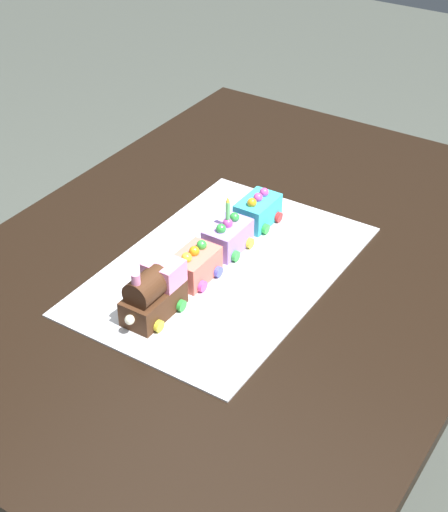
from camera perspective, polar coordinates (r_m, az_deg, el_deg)
ground_plane at (r=2.10m, az=1.09°, el=-16.78°), size 8.00×8.00×0.00m
dining_table at (r=1.65m, az=1.33°, el=-3.04°), size 1.40×1.00×0.74m
cake_board at (r=1.54m, az=0.00°, el=-0.97°), size 0.60×0.40×0.00m
cake_locomotive at (r=1.41m, az=-5.14°, el=-2.67°), size 0.14×0.08×0.12m
cake_car_caboose_coral at (r=1.50m, az=-2.15°, el=-0.67°), size 0.10×0.08×0.07m
cake_car_tanker_lavender at (r=1.58m, az=0.28°, el=1.43°), size 0.10×0.08×0.07m
cake_car_flatbed_turquoise at (r=1.67m, az=2.47°, el=3.31°), size 0.10×0.08×0.07m
birthday_candle at (r=1.54m, az=0.23°, el=3.45°), size 0.01×0.01×0.05m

